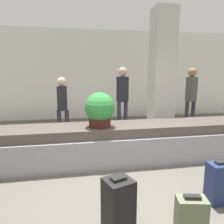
{
  "coord_description": "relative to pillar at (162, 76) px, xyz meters",
  "views": [
    {
      "loc": [
        -0.74,
        -2.46,
        1.7
      ],
      "look_at": [
        0.0,
        1.51,
        0.96
      ],
      "focal_mm": 35.0,
      "sensor_mm": 36.0,
      "label": 1
    }
  ],
  "objects": [
    {
      "name": "suitcase_6",
      "position": [
        -1.77,
        -3.15,
        -1.28
      ],
      "size": [
        0.34,
        0.34,
        0.67
      ],
      "rotation": [
        0.0,
        0.0,
        0.34
      ],
      "color": "black",
      "rests_on": "ground_plane"
    },
    {
      "name": "ground_plane",
      "position": [
        -1.47,
        -2.67,
        -1.6
      ],
      "size": [
        18.0,
        18.0,
        0.0
      ],
      "primitive_type": "plane",
      "color": "#59544C"
    },
    {
      "name": "back_wall",
      "position": [
        -1.47,
        2.97,
        0.0
      ],
      "size": [
        18.0,
        0.06,
        3.2
      ],
      "color": "silver",
      "rests_on": "ground_plane"
    },
    {
      "name": "potted_plant_0",
      "position": [
        -1.71,
        -1.26,
        -0.57
      ],
      "size": [
        0.55,
        0.55,
        0.64
      ],
      "color": "#381914",
      "rests_on": "carousel"
    },
    {
      "name": "traveler_2",
      "position": [
        1.18,
        0.62,
        -0.49
      ],
      "size": [
        0.31,
        0.33,
        1.82
      ],
      "rotation": [
        0.0,
        0.0,
        -1.52
      ],
      "color": "#282833",
      "rests_on": "ground_plane"
    },
    {
      "name": "suitcase_5",
      "position": [
        -0.33,
        -2.8,
        -1.33
      ],
      "size": [
        0.34,
        0.23,
        0.57
      ],
      "rotation": [
        0.0,
        0.0,
        -0.02
      ],
      "color": "navy",
      "rests_on": "ground_plane"
    },
    {
      "name": "traveler_0",
      "position": [
        -2.44,
        0.45,
        -0.67
      ],
      "size": [
        0.31,
        0.35,
        1.58
      ],
      "rotation": [
        0.0,
        0.0,
        -1.77
      ],
      "color": "#282833",
      "rests_on": "ground_plane"
    },
    {
      "name": "traveler_1",
      "position": [
        -0.79,
        0.87,
        -0.48
      ],
      "size": [
        0.31,
        0.37,
        1.83
      ],
      "rotation": [
        0.0,
        0.0,
        2.08
      ],
      "color": "#282833",
      "rests_on": "ground_plane"
    },
    {
      "name": "carousel",
      "position": [
        -1.47,
        -1.16,
        -1.26
      ],
      "size": [
        7.03,
        0.93,
        0.71
      ],
      "color": "gray",
      "rests_on": "ground_plane"
    },
    {
      "name": "pillar",
      "position": [
        0.0,
        0.0,
        0.0
      ],
      "size": [
        0.53,
        0.53,
        3.2
      ],
      "color": "beige",
      "rests_on": "ground_plane"
    }
  ]
}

